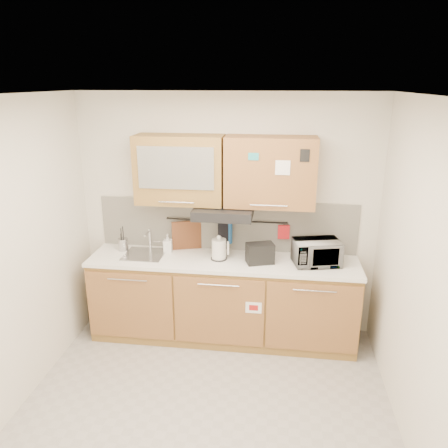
# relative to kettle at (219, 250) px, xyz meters

# --- Properties ---
(floor) EXTENTS (3.20, 3.20, 0.00)m
(floor) POSITION_rel_kettle_xyz_m (0.04, -1.19, -1.02)
(floor) COLOR #9E9993
(floor) RESTS_ON ground
(ceiling) EXTENTS (3.20, 3.20, 0.00)m
(ceiling) POSITION_rel_kettle_xyz_m (0.04, -1.19, 1.58)
(ceiling) COLOR white
(ceiling) RESTS_ON wall_back
(wall_back) EXTENTS (3.20, 0.00, 3.20)m
(wall_back) POSITION_rel_kettle_xyz_m (0.04, 0.31, 0.28)
(wall_back) COLOR silver
(wall_back) RESTS_ON ground
(wall_left) EXTENTS (0.00, 3.00, 3.00)m
(wall_left) POSITION_rel_kettle_xyz_m (-1.56, -1.19, 0.28)
(wall_left) COLOR silver
(wall_left) RESTS_ON ground
(wall_right) EXTENTS (0.00, 3.00, 3.00)m
(wall_right) POSITION_rel_kettle_xyz_m (1.64, -1.19, 0.28)
(wall_right) COLOR silver
(wall_right) RESTS_ON ground
(base_cabinet) EXTENTS (2.80, 0.64, 0.88)m
(base_cabinet) POSITION_rel_kettle_xyz_m (0.04, -0.00, -0.62)
(base_cabinet) COLOR olive
(base_cabinet) RESTS_ON floor
(countertop) EXTENTS (2.82, 0.62, 0.04)m
(countertop) POSITION_rel_kettle_xyz_m (0.04, -0.00, -0.12)
(countertop) COLOR white
(countertop) RESTS_ON base_cabinet
(backsplash) EXTENTS (2.80, 0.02, 0.56)m
(backsplash) POSITION_rel_kettle_xyz_m (0.04, 0.29, 0.18)
(backsplash) COLOR silver
(backsplash) RESTS_ON countertop
(upper_cabinets) EXTENTS (1.82, 0.37, 0.70)m
(upper_cabinets) POSITION_rel_kettle_xyz_m (0.04, 0.13, 0.81)
(upper_cabinets) COLOR olive
(upper_cabinets) RESTS_ON wall_back
(range_hood) EXTENTS (0.60, 0.46, 0.10)m
(range_hood) POSITION_rel_kettle_xyz_m (0.04, 0.06, 0.40)
(range_hood) COLOR black
(range_hood) RESTS_ON upper_cabinets
(sink) EXTENTS (0.42, 0.40, 0.26)m
(sink) POSITION_rel_kettle_xyz_m (-0.81, 0.01, -0.10)
(sink) COLOR silver
(sink) RESTS_ON countertop
(utensil_rail) EXTENTS (1.30, 0.02, 0.02)m
(utensil_rail) POSITION_rel_kettle_xyz_m (0.04, 0.26, 0.24)
(utensil_rail) COLOR black
(utensil_rail) RESTS_ON backsplash
(utensil_crock) EXTENTS (0.13, 0.13, 0.27)m
(utensil_crock) POSITION_rel_kettle_xyz_m (-1.08, 0.11, -0.03)
(utensil_crock) COLOR #AAA9AE
(utensil_crock) RESTS_ON countertop
(kettle) EXTENTS (0.20, 0.18, 0.26)m
(kettle) POSITION_rel_kettle_xyz_m (0.00, 0.00, 0.00)
(kettle) COLOR silver
(kettle) RESTS_ON countertop
(toaster) EXTENTS (0.31, 0.24, 0.21)m
(toaster) POSITION_rel_kettle_xyz_m (0.43, -0.04, 0.00)
(toaster) COLOR black
(toaster) RESTS_ON countertop
(microwave) EXTENTS (0.52, 0.41, 0.25)m
(microwave) POSITION_rel_kettle_xyz_m (0.99, -0.00, 0.02)
(microwave) COLOR #999999
(microwave) RESTS_ON countertop
(soap_bottle) EXTENTS (0.10, 0.10, 0.20)m
(soap_bottle) POSITION_rel_kettle_xyz_m (-0.58, 0.13, -0.01)
(soap_bottle) COLOR #999999
(soap_bottle) RESTS_ON countertop
(cutting_board) EXTENTS (0.31, 0.12, 0.40)m
(cutting_board) POSITION_rel_kettle_xyz_m (-0.39, 0.24, 0.02)
(cutting_board) COLOR brown
(cutting_board) RESTS_ON utensil_rail
(oven_mitt) EXTENTS (0.14, 0.08, 0.22)m
(oven_mitt) POSITION_rel_kettle_xyz_m (0.04, 0.24, 0.10)
(oven_mitt) COLOR #215697
(oven_mitt) RESTS_ON utensil_rail
(dark_pouch) EXTENTS (0.15, 0.06, 0.23)m
(dark_pouch) POSITION_rel_kettle_xyz_m (0.03, 0.24, 0.10)
(dark_pouch) COLOR black
(dark_pouch) RESTS_ON utensil_rail
(pot_holder) EXTENTS (0.12, 0.03, 0.15)m
(pot_holder) POSITION_rel_kettle_xyz_m (0.66, 0.24, 0.14)
(pot_holder) COLOR red
(pot_holder) RESTS_ON utensil_rail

